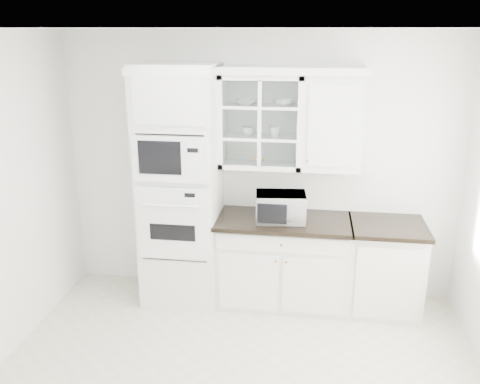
# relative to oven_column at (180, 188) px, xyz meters

# --- Properties ---
(room_shell) EXTENTS (4.00, 3.50, 2.70)m
(room_shell) POSITION_rel_oven_column_xyz_m (0.75, -0.99, 0.58)
(room_shell) COLOR white
(room_shell) RESTS_ON ground
(oven_column) EXTENTS (0.76, 0.68, 2.40)m
(oven_column) POSITION_rel_oven_column_xyz_m (0.00, 0.00, 0.00)
(oven_column) COLOR white
(oven_column) RESTS_ON ground
(base_cabinet_run) EXTENTS (1.32, 0.67, 0.92)m
(base_cabinet_run) POSITION_rel_oven_column_xyz_m (1.03, 0.03, -0.74)
(base_cabinet_run) COLOR white
(base_cabinet_run) RESTS_ON ground
(extra_base_cabinet) EXTENTS (0.72, 0.67, 0.92)m
(extra_base_cabinet) POSITION_rel_oven_column_xyz_m (2.03, 0.03, -0.74)
(extra_base_cabinet) COLOR white
(extra_base_cabinet) RESTS_ON ground
(upper_cabinet_glass) EXTENTS (0.80, 0.33, 0.90)m
(upper_cabinet_glass) POSITION_rel_oven_column_xyz_m (0.78, 0.17, 0.65)
(upper_cabinet_glass) COLOR white
(upper_cabinet_glass) RESTS_ON room_shell
(upper_cabinet_solid) EXTENTS (0.55, 0.33, 0.90)m
(upper_cabinet_solid) POSITION_rel_oven_column_xyz_m (1.46, 0.17, 0.65)
(upper_cabinet_solid) COLOR white
(upper_cabinet_solid) RESTS_ON room_shell
(crown_molding) EXTENTS (2.14, 0.38, 0.07)m
(crown_molding) POSITION_rel_oven_column_xyz_m (0.68, 0.14, 1.14)
(crown_molding) COLOR white
(crown_molding) RESTS_ON room_shell
(countertop_microwave) EXTENTS (0.51, 0.44, 0.28)m
(countertop_microwave) POSITION_rel_oven_column_xyz_m (1.00, -0.02, -0.14)
(countertop_microwave) COLOR white
(countertop_microwave) RESTS_ON base_cabinet_run
(bowl_a) EXTENTS (0.22, 0.22, 0.05)m
(bowl_a) POSITION_rel_oven_column_xyz_m (0.64, 0.15, 0.83)
(bowl_a) COLOR white
(bowl_a) RESTS_ON upper_cabinet_glass
(bowl_b) EXTENTS (0.22, 0.22, 0.06)m
(bowl_b) POSITION_rel_oven_column_xyz_m (0.98, 0.17, 0.84)
(bowl_b) COLOR white
(bowl_b) RESTS_ON upper_cabinet_glass
(cup_a) EXTENTS (0.12, 0.12, 0.08)m
(cup_a) POSITION_rel_oven_column_xyz_m (0.65, 0.17, 0.55)
(cup_a) COLOR white
(cup_a) RESTS_ON upper_cabinet_glass
(cup_b) EXTENTS (0.13, 0.13, 0.10)m
(cup_b) POSITION_rel_oven_column_xyz_m (0.91, 0.16, 0.56)
(cup_b) COLOR white
(cup_b) RESTS_ON upper_cabinet_glass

